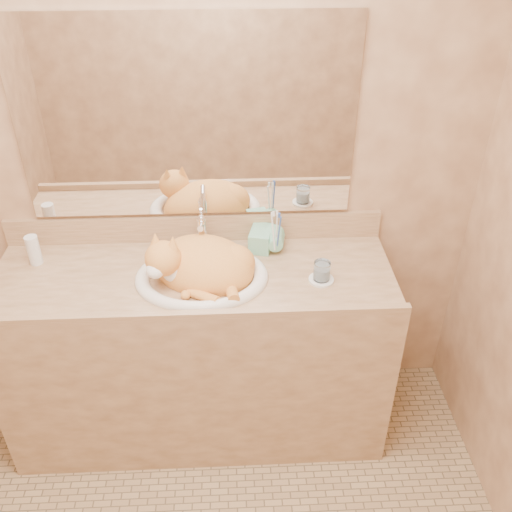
{
  "coord_description": "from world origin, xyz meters",
  "views": [
    {
      "loc": [
        0.16,
        -1.11,
        2.19
      ],
      "look_at": [
        0.25,
        0.7,
        0.95
      ],
      "focal_mm": 40.0,
      "sensor_mm": 36.0,
      "label": 1
    }
  ],
  "objects_px": {
    "toothbrush_cup": "(276,247)",
    "soap_dispenser": "(258,236)",
    "water_glass": "(322,271)",
    "sink_basin": "(201,262)",
    "vanity_counter": "(199,354)",
    "cat": "(198,263)"
  },
  "relations": [
    {
      "from": "vanity_counter",
      "to": "soap_dispenser",
      "type": "distance_m",
      "value": 0.6
    },
    {
      "from": "sink_basin",
      "to": "toothbrush_cup",
      "type": "bearing_deg",
      "value": 33.86
    },
    {
      "from": "sink_basin",
      "to": "soap_dispenser",
      "type": "distance_m",
      "value": 0.27
    },
    {
      "from": "cat",
      "to": "vanity_counter",
      "type": "bearing_deg",
      "value": -170.66
    },
    {
      "from": "toothbrush_cup",
      "to": "soap_dispenser",
      "type": "bearing_deg",
      "value": 173.45
    },
    {
      "from": "vanity_counter",
      "to": "soap_dispenser",
      "type": "bearing_deg",
      "value": 25.46
    },
    {
      "from": "vanity_counter",
      "to": "cat",
      "type": "relative_size",
      "value": 3.92
    },
    {
      "from": "sink_basin",
      "to": "cat",
      "type": "distance_m",
      "value": 0.02
    },
    {
      "from": "vanity_counter",
      "to": "soap_dispenser",
      "type": "xyz_separation_m",
      "value": [
        0.27,
        0.13,
        0.52
      ]
    },
    {
      "from": "sink_basin",
      "to": "soap_dispenser",
      "type": "bearing_deg",
      "value": 41.83
    },
    {
      "from": "sink_basin",
      "to": "water_glass",
      "type": "distance_m",
      "value": 0.47
    },
    {
      "from": "vanity_counter",
      "to": "soap_dispenser",
      "type": "relative_size",
      "value": 8.21
    },
    {
      "from": "vanity_counter",
      "to": "water_glass",
      "type": "distance_m",
      "value": 0.69
    },
    {
      "from": "sink_basin",
      "to": "soap_dispenser",
      "type": "relative_size",
      "value": 2.63
    },
    {
      "from": "vanity_counter",
      "to": "toothbrush_cup",
      "type": "distance_m",
      "value": 0.59
    },
    {
      "from": "sink_basin",
      "to": "vanity_counter",
      "type": "bearing_deg",
      "value": 160.11
    },
    {
      "from": "sink_basin",
      "to": "water_glass",
      "type": "xyz_separation_m",
      "value": [
        0.47,
        -0.04,
        -0.03
      ]
    },
    {
      "from": "cat",
      "to": "soap_dispenser",
      "type": "relative_size",
      "value": 2.1
    },
    {
      "from": "vanity_counter",
      "to": "toothbrush_cup",
      "type": "relative_size",
      "value": 15.68
    },
    {
      "from": "cat",
      "to": "water_glass",
      "type": "xyz_separation_m",
      "value": [
        0.48,
        -0.05,
        -0.02
      ]
    },
    {
      "from": "soap_dispenser",
      "to": "toothbrush_cup",
      "type": "bearing_deg",
      "value": 6.92
    },
    {
      "from": "toothbrush_cup",
      "to": "water_glass",
      "type": "bearing_deg",
      "value": -46.87
    }
  ]
}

